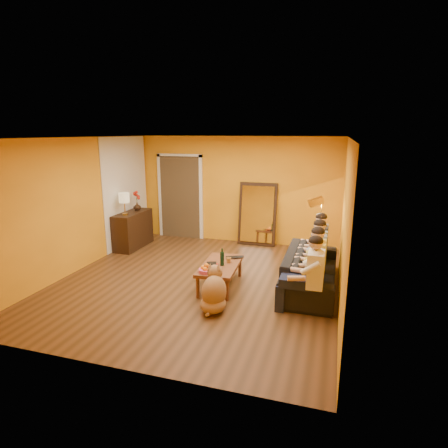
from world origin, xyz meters
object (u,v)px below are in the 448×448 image
(floor_lamp, at_px, (320,235))
(person_far_right, at_px, (321,245))
(sideboard, at_px, (133,230))
(wine_bottle, at_px, (222,257))
(table_lamp, at_px, (125,204))
(sofa, at_px, (310,270))
(coffee_table, at_px, (220,275))
(mirror_frame, at_px, (257,214))
(dog, at_px, (214,289))
(laptop, at_px, (235,258))
(tumbler, at_px, (229,260))
(person_mid_right, at_px, (319,253))
(vase, at_px, (137,206))
(person_mid_left, at_px, (317,263))
(person_far_left, at_px, (315,276))

(floor_lamp, bearing_deg, person_far_right, -98.21)
(sideboard, height_order, wine_bottle, sideboard)
(sideboard, distance_m, table_lamp, 0.74)
(sofa, bearing_deg, coffee_table, 106.01)
(mirror_frame, distance_m, dog, 3.68)
(coffee_table, distance_m, laptop, 0.45)
(dog, height_order, tumbler, dog)
(person_mid_right, relative_size, vase, 6.57)
(table_lamp, height_order, laptop, table_lamp)
(coffee_table, bearing_deg, person_far_right, 29.63)
(wine_bottle, height_order, vase, vase)
(mirror_frame, height_order, sofa, mirror_frame)
(floor_lamp, bearing_deg, person_mid_right, -102.20)
(person_mid_left, height_order, wine_bottle, person_mid_left)
(coffee_table, relative_size, person_mid_left, 1.00)
(mirror_frame, bearing_deg, person_mid_left, -60.08)
(floor_lamp, relative_size, vase, 7.75)
(coffee_table, xyz_separation_m, wine_bottle, (0.05, -0.05, 0.37))
(sofa, distance_m, person_far_right, 0.72)
(floor_lamp, height_order, person_mid_right, floor_lamp)
(person_far_left, xyz_separation_m, tumbler, (-1.54, 0.68, -0.15))
(sofa, xyz_separation_m, laptop, (-1.35, -0.09, 0.11))
(mirror_frame, distance_m, person_mid_right, 2.71)
(mirror_frame, xyz_separation_m, tumbler, (0.04, -2.62, -0.30))
(mirror_frame, relative_size, coffee_table, 1.25)
(tumbler, bearing_deg, mirror_frame, 90.77)
(person_mid_left, bearing_deg, vase, 156.34)
(sideboard, distance_m, coffee_table, 3.18)
(sofa, distance_m, person_mid_right, 0.33)
(dog, xyz_separation_m, person_far_left, (1.47, 0.36, 0.25))
(table_lamp, height_order, person_mid_left, table_lamp)
(sofa, distance_m, laptop, 1.36)
(wine_bottle, distance_m, vase, 3.40)
(person_mid_left, bearing_deg, mirror_frame, 119.92)
(vase, bearing_deg, person_far_right, -10.57)
(floor_lamp, xyz_separation_m, dog, (-1.44, -2.29, -0.36))
(person_mid_left, bearing_deg, laptop, 166.39)
(mirror_frame, xyz_separation_m, person_mid_left, (1.58, -2.75, -0.15))
(floor_lamp, xyz_separation_m, tumbler, (-1.51, -1.25, -0.26))
(sideboard, relative_size, dog, 1.63)
(floor_lamp, relative_size, person_far_right, 1.18)
(person_far_left, distance_m, wine_bottle, 1.69)
(coffee_table, height_order, floor_lamp, floor_lamp)
(mirror_frame, height_order, person_far_right, mirror_frame)
(person_far_left, xyz_separation_m, person_far_right, (0.00, 1.65, 0.00))
(mirror_frame, bearing_deg, sideboard, -158.84)
(dog, relative_size, wine_bottle, 2.33)
(person_far_right, distance_m, wine_bottle, 1.98)
(dog, relative_size, person_mid_left, 0.59)
(dog, bearing_deg, person_far_right, 60.17)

